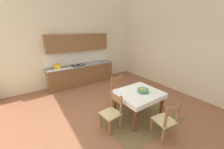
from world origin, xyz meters
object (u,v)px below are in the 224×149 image
at_px(dining_table, 138,96).
at_px(dining_chair_tv_side, 112,112).
at_px(kitchen_cabinetry, 81,65).
at_px(dining_chair_kitchen_side, 119,91).
at_px(fruit_bowl, 143,90).
at_px(dining_chair_camera_side, 166,121).

distance_m(dining_table, dining_chair_tv_side, 0.91).
bearing_deg(dining_table, kitchen_cabinetry, 97.19).
bearing_deg(dining_chair_kitchen_side, fruit_bowl, -83.20).
xyz_separation_m(dining_table, fruit_bowl, (0.10, -0.06, 0.19)).
bearing_deg(dining_chair_camera_side, fruit_bowl, 79.58).
height_order(kitchen_cabinetry, dining_chair_kitchen_side, kitchen_cabinetry).
relative_size(dining_table, dining_chair_kitchen_side, 1.29).
bearing_deg(dining_chair_kitchen_side, dining_chair_camera_side, -91.49).
bearing_deg(kitchen_cabinetry, fruit_bowl, -81.29).
relative_size(dining_chair_camera_side, dining_chair_kitchen_side, 1.00).
bearing_deg(kitchen_cabinetry, dining_chair_tv_side, -98.72).
relative_size(dining_chair_camera_side, fruit_bowl, 3.10).
distance_m(dining_chair_kitchen_side, fruit_bowl, 1.03).
bearing_deg(kitchen_cabinetry, dining_chair_camera_side, -85.32).
bearing_deg(dining_table, dining_chair_camera_side, -93.96).
bearing_deg(dining_chair_tv_side, dining_chair_kitchen_side, 45.14).
height_order(dining_chair_camera_side, dining_chair_kitchen_side, same).
bearing_deg(fruit_bowl, dining_chair_camera_side, -100.42).
relative_size(kitchen_cabinetry, dining_chair_camera_side, 3.12).
xyz_separation_m(kitchen_cabinetry, dining_chair_kitchen_side, (0.39, -2.31, -0.41)).
relative_size(kitchen_cabinetry, dining_table, 2.41).
distance_m(kitchen_cabinetry, dining_chair_tv_side, 3.25).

